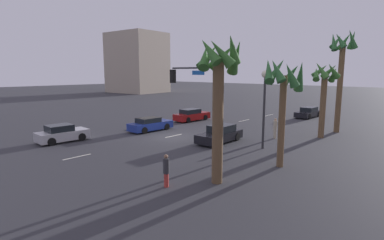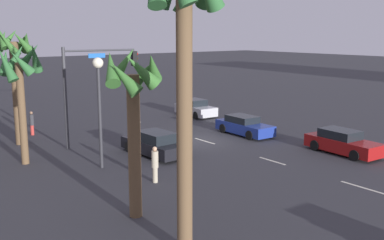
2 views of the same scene
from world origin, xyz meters
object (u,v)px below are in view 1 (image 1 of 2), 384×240
pedestrian_0 (166,170)px  palm_tree_1 (283,84)px  car_2 (308,113)px  car_3 (192,115)px  car_0 (62,134)px  car_1 (150,124)px  traffic_signal (203,95)px  streetlamp (265,94)px  palm_tree_2 (342,61)px  building_2 (137,63)px  car_4 (220,134)px  palm_tree_3 (325,83)px  palm_tree_0 (219,80)px  pedestrian_1 (275,128)px

pedestrian_0 → palm_tree_1: 8.47m
car_2 → car_3: car_3 is taller
car_0 → car_3: car_0 is taller
car_1 → traffic_signal: (3.58, 9.73, 3.60)m
car_1 → streetlamp: 12.16m
palm_tree_2 → building_2: bearing=-110.6°
car_0 → car_4: size_ratio=0.88×
car_2 → palm_tree_3: 13.05m
car_3 → traffic_signal: (10.81, 10.82, 3.57)m
palm_tree_0 → palm_tree_3: (-14.72, 0.13, -0.55)m
streetlamp → building_2: bearing=-119.7°
palm_tree_0 → palm_tree_2: 18.29m
palm_tree_3 → building_2: bearing=-113.6°
pedestrian_0 → building_2: (-42.92, -57.80, 7.23)m
car_0 → building_2: (-41.93, -44.16, 7.46)m
streetlamp → car_4: bearing=-82.0°
building_2 → car_1: bearing=48.4°
pedestrian_0 → palm_tree_0: bearing=145.6°
car_1 → palm_tree_1: 15.28m
pedestrian_1 → palm_tree_3: bearing=136.8°
car_1 → car_3: car_3 is taller
pedestrian_0 → palm_tree_3: (-16.94, 1.65, 3.86)m
car_2 → palm_tree_1: size_ratio=0.69×
car_1 → pedestrian_1: 11.78m
car_3 → building_2: bearing=-120.9°
car_0 → car_4: 13.02m
pedestrian_1 → palm_tree_0: palm_tree_0 is taller
car_2 → building_2: bearing=-105.4°
building_2 → pedestrian_0: bearing=48.3°
car_0 → traffic_signal: traffic_signal is taller
car_3 → pedestrian_1: 11.95m
car_2 → palm_tree_1: (21.11, 6.50, 4.37)m
pedestrian_0 → palm_tree_3: 17.46m
car_3 → streetlamp: 14.44m
car_0 → car_3: 15.14m
car_2 → palm_tree_0: bearing=11.7°
palm_tree_2 → pedestrian_1: bearing=-25.1°
streetlamp → palm_tree_3: 7.10m
streetlamp → car_0: bearing=-55.6°
car_2 → streetlamp: (17.90, 3.56, 3.50)m
palm_tree_3 → building_2: 64.97m
car_2 → building_2: 56.49m
palm_tree_0 → palm_tree_1: 4.85m
car_1 → streetlamp: bearing=96.2°
car_4 → palm_tree_2: palm_tree_2 is taller
car_1 → palm_tree_0: size_ratio=0.60×
car_2 → car_0: bearing=-19.9°
car_0 → palm_tree_2: bearing=141.5°
palm_tree_3 → traffic_signal: bearing=-18.0°
car_3 → palm_tree_1: size_ratio=0.71×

